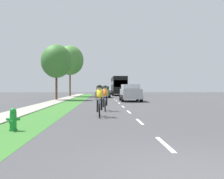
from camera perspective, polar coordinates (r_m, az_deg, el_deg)
ground_plane at (r=24.05m, az=1.56°, el=-3.04°), size 120.00×120.00×0.00m
grass_verge at (r=24.18m, az=-9.28°, el=-3.02°), size 2.00×70.00×0.01m
sidewalk_concrete at (r=24.47m, az=-13.51°, el=-2.98°), size 1.64×70.00×0.10m
lane_markings_center at (r=28.04m, az=1.01°, el=-2.54°), size 0.12×53.49×0.01m
fire_hydrant_green at (r=9.14m, az=-21.22°, el=-6.30°), size 0.44×0.38×0.76m
cyclist_lead at (r=12.60m, az=-2.81°, el=-2.45°), size 0.42×1.72×1.58m
cyclist_trailing at (r=15.77m, az=-1.56°, el=-1.88°), size 0.42×1.72×1.58m
suv_silver at (r=27.18m, az=4.12°, el=-0.65°), size 2.15×4.70×1.79m
pickup_dark_green at (r=37.99m, az=-2.08°, el=-0.54°), size 2.22×5.10×1.64m
bus_black at (r=49.50m, az=1.45°, el=1.01°), size 2.78×11.60×3.48m
sedan_white at (r=66.41m, az=0.21°, el=-0.20°), size 1.98×4.30×1.52m
street_tree_near at (r=30.55m, az=-12.31°, el=6.18°), size 3.54×3.54×6.49m
street_tree_far at (r=42.18m, az=-9.35°, el=6.46°), size 4.36×4.36×8.31m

